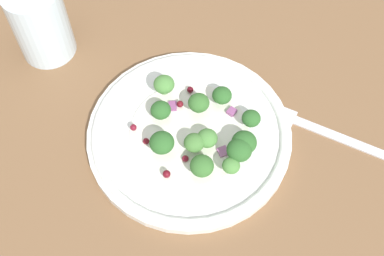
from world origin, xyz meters
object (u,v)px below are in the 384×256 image
object	(u,v)px
plate	(192,136)
broccoli_floret_2	(207,138)
broccoli_floret_1	(251,119)
water_glass	(40,22)
fork	(329,133)
broccoli_floret_0	(162,143)

from	to	relation	value
plate	broccoli_floret_2	world-z (taller)	broccoli_floret_2
broccoli_floret_1	broccoli_floret_2	bearing A→B (deg)	-130.17
plate	broccoli_floret_1	bearing A→B (deg)	31.95
broccoli_floret_2	water_glass	world-z (taller)	water_glass
plate	broccoli_floret_1	size ratio (longest dim) A/B	10.81
broccoli_floret_1	fork	xyz separation A→B (cm)	(9.30, 3.51, -2.76)
water_glass	broccoli_floret_1	bearing A→B (deg)	-3.48
broccoli_floret_2	broccoli_floret_1	bearing A→B (deg)	49.83
broccoli_floret_1	water_glass	size ratio (longest dim) A/B	0.22
plate	fork	xyz separation A→B (cm)	(15.43, 7.33, -0.61)
broccoli_floret_1	water_glass	bearing A→B (deg)	176.52
broccoli_floret_2	water_glass	distance (cm)	26.98
plate	broccoli_floret_0	size ratio (longest dim) A/B	8.48
plate	broccoli_floret_2	distance (cm)	3.16
broccoli_floret_0	broccoli_floret_2	xyz separation A→B (cm)	(4.52, 2.89, -0.55)
broccoli_floret_2	fork	world-z (taller)	broccoli_floret_2
broccoli_floret_1	fork	world-z (taller)	broccoli_floret_1
broccoli_floret_1	broccoli_floret_2	world-z (taller)	same
broccoli_floret_0	fork	size ratio (longest dim) A/B	0.16
broccoli_floret_0	water_glass	distance (cm)	23.56
broccoli_floret_0	water_glass	size ratio (longest dim) A/B	0.28
water_glass	fork	bearing A→B (deg)	2.47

